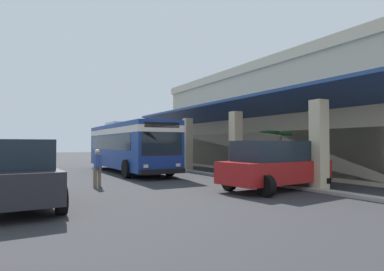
{
  "coord_description": "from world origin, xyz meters",
  "views": [
    {
      "loc": [
        16.85,
        -6.99,
        1.85
      ],
      "look_at": [
        0.14,
        2.42,
        2.34
      ],
      "focal_mm": 30.77,
      "sensor_mm": 36.0,
      "label": 1
    }
  ],
  "objects_px": {
    "parked_suv_silver": "(27,155)",
    "parked_suv_red": "(275,165)",
    "pedestrian": "(97,166)",
    "parked_suv_charcoal": "(16,173)",
    "transit_bus": "(128,144)",
    "potted_palm": "(280,168)"
  },
  "relations": [
    {
      "from": "parked_suv_red",
      "to": "parked_suv_charcoal",
      "type": "bearing_deg",
      "value": -95.98
    },
    {
      "from": "parked_suv_silver",
      "to": "parked_suv_charcoal",
      "type": "height_order",
      "value": "same"
    },
    {
      "from": "parked_suv_red",
      "to": "pedestrian",
      "type": "bearing_deg",
      "value": -127.08
    },
    {
      "from": "parked_suv_silver",
      "to": "parked_suv_charcoal",
      "type": "relative_size",
      "value": 1.0
    },
    {
      "from": "parked_suv_silver",
      "to": "pedestrian",
      "type": "xyz_separation_m",
      "value": [
        12.57,
        2.13,
        -0.11
      ]
    },
    {
      "from": "transit_bus",
      "to": "parked_suv_charcoal",
      "type": "xyz_separation_m",
      "value": [
        10.05,
        -6.74,
        -0.84
      ]
    },
    {
      "from": "parked_suv_red",
      "to": "potted_palm",
      "type": "bearing_deg",
      "value": 132.33
    },
    {
      "from": "transit_bus",
      "to": "parked_suv_silver",
      "type": "distance_m",
      "value": 8.37
    },
    {
      "from": "transit_bus",
      "to": "parked_suv_silver",
      "type": "relative_size",
      "value": 2.32
    },
    {
      "from": "parked_suv_charcoal",
      "to": "transit_bus",
      "type": "bearing_deg",
      "value": 146.16
    },
    {
      "from": "parked_suv_silver",
      "to": "parked_suv_red",
      "type": "bearing_deg",
      "value": 25.41
    },
    {
      "from": "transit_bus",
      "to": "potted_palm",
      "type": "distance_m",
      "value": 10.14
    },
    {
      "from": "parked_suv_silver",
      "to": "pedestrian",
      "type": "bearing_deg",
      "value": 9.64
    },
    {
      "from": "parked_suv_charcoal",
      "to": "potted_palm",
      "type": "relative_size",
      "value": 1.9
    },
    {
      "from": "parked_suv_charcoal",
      "to": "pedestrian",
      "type": "distance_m",
      "value": 4.78
    },
    {
      "from": "transit_bus",
      "to": "parked_suv_red",
      "type": "xyz_separation_m",
      "value": [
        11.01,
        2.43,
        -0.84
      ]
    },
    {
      "from": "transit_bus",
      "to": "parked_suv_charcoal",
      "type": "bearing_deg",
      "value": -33.84
    },
    {
      "from": "transit_bus",
      "to": "pedestrian",
      "type": "bearing_deg",
      "value": -28.71
    },
    {
      "from": "parked_suv_silver",
      "to": "pedestrian",
      "type": "height_order",
      "value": "parked_suv_silver"
    },
    {
      "from": "parked_suv_silver",
      "to": "potted_palm",
      "type": "distance_m",
      "value": 18.25
    },
    {
      "from": "parked_suv_red",
      "to": "pedestrian",
      "type": "distance_m",
      "value": 7.5
    },
    {
      "from": "transit_bus",
      "to": "parked_suv_red",
      "type": "relative_size",
      "value": 2.26
    }
  ]
}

